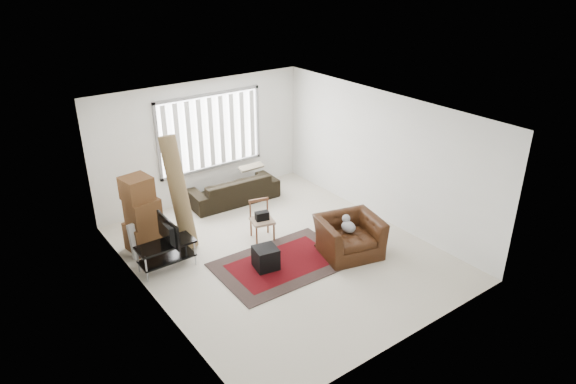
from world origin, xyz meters
The scene contains 11 objects.
room centered at (0.03, 0.51, 1.76)m, with size 6.00×6.02×2.71m.
persian_rug centered at (-0.22, -0.32, 0.01)m, with size 2.39×1.62×0.02m.
tv_stand centered at (-1.95, 0.78, 0.36)m, with size 1.01×0.45×0.50m.
tv centered at (-1.95, 0.78, 0.74)m, with size 0.82×0.11×0.47m, color black.
subwoofer centered at (-0.54, -0.27, 0.22)m, with size 0.40×0.40×0.40m, color black.
moving_boxes centered at (-2.00, 1.67, 0.68)m, with size 0.67×0.62×1.47m.
white_flatpack centered at (-2.09, 1.48, 0.34)m, with size 0.54×0.08×0.68m, color silver.
rolled_rug centered at (-1.33, 1.44, 1.07)m, with size 0.32×0.32×2.14m, color brown.
sofa centered at (0.42, 2.45, 0.39)m, with size 2.02×0.87×0.78m, color black.
side_chair centered at (0.01, 0.68, 0.44)m, with size 0.51×0.51×0.78m.
armchair centered at (0.99, -0.76, 0.41)m, with size 1.31×1.21×0.82m.
Camera 1 is at (-4.81, -6.73, 5.10)m, focal length 32.00 mm.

